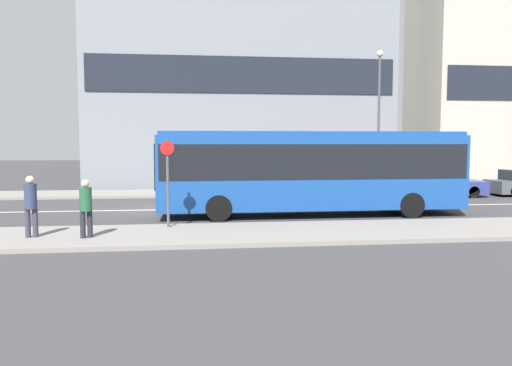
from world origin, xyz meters
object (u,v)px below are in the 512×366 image
(pedestrian_near_stop, at_px, (31,202))
(street_lamp, at_px, (379,107))
(parked_car_0, at_px, (440,184))
(pedestrian_down_pavement, at_px, (86,205))
(city_bus, at_px, (311,167))
(bus_stop_sign, at_px, (168,176))

(pedestrian_near_stop, xyz_separation_m, street_lamp, (14.80, 11.98, 3.64))
(parked_car_0, height_order, pedestrian_down_pavement, pedestrian_down_pavement)
(pedestrian_near_stop, distance_m, street_lamp, 19.39)
(city_bus, xyz_separation_m, street_lamp, (5.67, 7.85, 2.91))
(parked_car_0, height_order, street_lamp, street_lamp)
(pedestrian_near_stop, height_order, pedestrian_down_pavement, pedestrian_near_stop)
(city_bus, bearing_deg, pedestrian_down_pavement, -152.65)
(parked_car_0, xyz_separation_m, pedestrian_near_stop, (-17.42, -9.85, 0.49))
(pedestrian_down_pavement, bearing_deg, parked_car_0, -175.20)
(parked_car_0, relative_size, pedestrian_near_stop, 2.49)
(city_bus, bearing_deg, street_lamp, 51.23)
(city_bus, xyz_separation_m, pedestrian_near_stop, (-9.13, -4.13, -0.73))
(street_lamp, bearing_deg, bus_stop_sign, -135.76)
(city_bus, bearing_deg, bus_stop_sign, -154.64)
(pedestrian_down_pavement, relative_size, bus_stop_sign, 0.59)
(pedestrian_near_stop, bearing_deg, street_lamp, 26.75)
(pedestrian_down_pavement, xyz_separation_m, street_lamp, (13.22, 12.25, 3.71))
(parked_car_0, xyz_separation_m, pedestrian_down_pavement, (-15.84, -10.12, 0.43))
(pedestrian_down_pavement, distance_m, street_lamp, 18.41)
(city_bus, distance_m, parked_car_0, 10.14)
(city_bus, height_order, pedestrian_down_pavement, city_bus)
(parked_car_0, relative_size, bus_stop_sign, 1.57)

